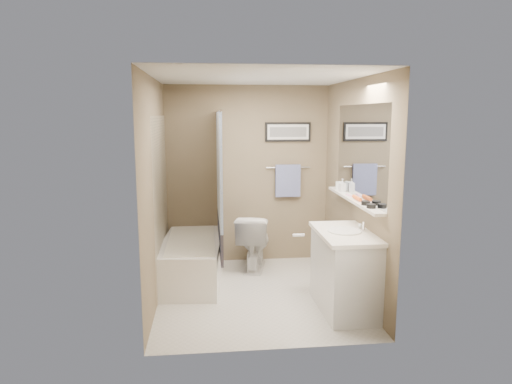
{
  "coord_description": "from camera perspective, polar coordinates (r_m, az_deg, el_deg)",
  "views": [
    {
      "loc": [
        -0.54,
        -4.88,
        2.01
      ],
      "look_at": [
        0.0,
        0.15,
        1.15
      ],
      "focal_mm": 32.0,
      "sensor_mm": 36.0,
      "label": 1
    }
  ],
  "objects": [
    {
      "name": "door_handle",
      "position": [
        3.91,
        5.34,
        -5.4
      ],
      "size": [
        0.1,
        0.02,
        0.02
      ],
      "primitive_type": "cylinder",
      "rotation": [
        0.0,
        1.57,
        0.0
      ],
      "color": "silver",
      "rests_on": "door"
    },
    {
      "name": "bathtub",
      "position": [
        5.71,
        -8.01,
        -8.4
      ],
      "size": [
        0.82,
        1.55,
        0.5
      ],
      "primitive_type": "cube",
      "rotation": [
        0.0,
        0.0,
        -0.08
      ],
      "color": "white",
      "rests_on": "ground"
    },
    {
      "name": "sink_basin",
      "position": [
        4.72,
        10.99,
        -4.79
      ],
      "size": [
        0.34,
        0.34,
        0.01
      ],
      "primitive_type": "cylinder",
      "color": "white",
      "rests_on": "countertop"
    },
    {
      "name": "wall_right",
      "position": [
        5.21,
        12.08,
        0.48
      ],
      "size": [
        0.04,
        2.5,
        2.4
      ],
      "primitive_type": "cube",
      "color": "brown",
      "rests_on": "ground"
    },
    {
      "name": "vanity",
      "position": [
        4.86,
        11.05,
        -9.91
      ],
      "size": [
        0.52,
        0.91,
        0.8
      ],
      "primitive_type": "cube",
      "rotation": [
        0.0,
        0.0,
        0.02
      ],
      "color": "silver",
      "rests_on": "ground"
    },
    {
      "name": "wall_back",
      "position": [
        6.19,
        -1.07,
        2.12
      ],
      "size": [
        2.2,
        0.04,
        2.4
      ],
      "primitive_type": "cube",
      "color": "brown",
      "rests_on": "ground"
    },
    {
      "name": "wall_front",
      "position": [
        3.78,
        2.23,
        -2.74
      ],
      "size": [
        2.2,
        0.04,
        2.4
      ],
      "primitive_type": "cube",
      "color": "brown",
      "rests_on": "ground"
    },
    {
      "name": "art_frame",
      "position": [
        6.22,
        4.01,
        7.5
      ],
      "size": [
        0.62,
        0.02,
        0.26
      ],
      "primitive_type": "cube",
      "color": "black",
      "rests_on": "wall_back"
    },
    {
      "name": "tub_rim",
      "position": [
        5.64,
        -8.07,
        -5.99
      ],
      "size": [
        0.56,
        1.36,
        0.02
      ],
      "primitive_type": "cube",
      "color": "white",
      "rests_on": "bathtub"
    },
    {
      "name": "door",
      "position": [
        3.93,
        10.22,
        -5.4
      ],
      "size": [
        0.8,
        0.02,
        2.0
      ],
      "primitive_type": "cube",
      "color": "silver",
      "rests_on": "wall_front"
    },
    {
      "name": "curtain_lower",
      "position": [
        5.57,
        -4.5,
        -5.26
      ],
      "size": [
        0.03,
        1.45,
        0.36
      ],
      "primitive_type": "cube",
      "color": "#242944",
      "rests_on": "curtain_rod"
    },
    {
      "name": "faucet_spout",
      "position": [
        4.77,
        13.31,
        -4.2
      ],
      "size": [
        0.02,
        0.02,
        0.1
      ],
      "primitive_type": "cylinder",
      "color": "white",
      "rests_on": "countertop"
    },
    {
      "name": "countertop",
      "position": [
        4.73,
        11.09,
        -5.12
      ],
      "size": [
        0.54,
        0.96,
        0.04
      ],
      "primitive_type": "cube",
      "color": "white",
      "rests_on": "vanity"
    },
    {
      "name": "towel",
      "position": [
        6.24,
        4.0,
        1.42
      ],
      "size": [
        0.34,
        0.05,
        0.44
      ],
      "primitive_type": "cube",
      "color": "#93A0D6",
      "rests_on": "towel_bar"
    },
    {
      "name": "glass_jar",
      "position": [
        5.59,
        10.32,
        0.79
      ],
      "size": [
        0.08,
        0.08,
        0.1
      ],
      "primitive_type": "cylinder",
      "color": "white",
      "rests_on": "shelf"
    },
    {
      "name": "towel_bar",
      "position": [
        6.24,
        3.99,
        3.08
      ],
      "size": [
        0.6,
        0.02,
        0.02
      ],
      "primitive_type": "cylinder",
      "rotation": [
        0.0,
        1.57,
        0.0
      ],
      "color": "silver",
      "rests_on": "wall_back"
    },
    {
      "name": "ground",
      "position": [
        5.31,
        0.18,
        -12.6
      ],
      "size": [
        2.5,
        2.5,
        0.0
      ],
      "primitive_type": "plane",
      "color": "beige",
      "rests_on": "ground"
    },
    {
      "name": "toilet",
      "position": [
        6.03,
        -0.27,
        -6.17
      ],
      "size": [
        0.56,
        0.8,
        0.74
      ],
      "primitive_type": "imported",
      "rotation": [
        0.0,
        0.0,
        2.91
      ],
      "color": "silver",
      "rests_on": "ground"
    },
    {
      "name": "art_image",
      "position": [
        6.2,
        4.04,
        7.49
      ],
      "size": [
        0.5,
        0.0,
        0.13
      ],
      "primitive_type": "cube",
      "color": "#595959",
      "rests_on": "art_mat"
    },
    {
      "name": "wall_left",
      "position": [
        4.98,
        -12.26,
        0.06
      ],
      "size": [
        0.04,
        2.5,
        2.4
      ],
      "primitive_type": "cube",
      "color": "brown",
      "rests_on": "ground"
    },
    {
      "name": "hair_brush_front",
      "position": [
        4.96,
        12.51,
        -0.74
      ],
      "size": [
        0.04,
        0.22,
        0.04
      ],
      "primitive_type": "cylinder",
      "rotation": [
        1.57,
        0.0,
        -0.0
      ],
      "color": "orange",
      "rests_on": "shelf"
    },
    {
      "name": "shelf",
      "position": [
        5.07,
        12.08,
        -0.91
      ],
      "size": [
        0.12,
        1.6,
        0.03
      ],
      "primitive_type": "cube",
      "color": "silver",
      "rests_on": "wall_right"
    },
    {
      "name": "faucet_knob",
      "position": [
        4.87,
        12.91,
        -4.15
      ],
      "size": [
        0.05,
        0.05,
        0.05
      ],
      "primitive_type": "sphere",
      "color": "silver",
      "rests_on": "countertop"
    },
    {
      "name": "mirror",
      "position": [
        5.02,
        12.88,
        4.94
      ],
      "size": [
        0.02,
        1.6,
        1.0
      ],
      "primitive_type": "cube",
      "color": "silver",
      "rests_on": "wall_right"
    },
    {
      "name": "curtain_rod",
      "position": [
        5.39,
        -4.7,
        10.03
      ],
      "size": [
        0.02,
        1.55,
        0.02
      ],
      "primitive_type": "cylinder",
      "rotation": [
        1.57,
        0.0,
        0.0
      ],
      "color": "silver",
      "rests_on": "wall_left"
    },
    {
      "name": "art_mat",
      "position": [
        6.2,
        4.04,
        7.49
      ],
      "size": [
        0.56,
        0.0,
        0.2
      ],
      "primitive_type": "cube",
      "color": "white",
      "rests_on": "art_frame"
    },
    {
      "name": "soap_bottle",
      "position": [
        5.46,
        10.73,
        0.84
      ],
      "size": [
        0.08,
        0.08,
        0.15
      ],
      "primitive_type": "imported",
      "rotation": [
        0.0,
        0.0,
        0.1
      ],
      "color": "#999999",
      "rests_on": "shelf"
    },
    {
      "name": "candle_bowl_far",
      "position": [
        4.71,
        13.55,
        -1.35
      ],
      "size": [
        0.09,
        0.09,
        0.04
      ],
      "primitive_type": "cylinder",
      "color": "black",
      "rests_on": "shelf"
    },
    {
      "name": "ceiling",
      "position": [
        4.93,
        0.19,
        13.94
      ],
      "size": [
        2.2,
        2.5,
        0.04
      ],
      "primitive_type": "cube",
      "color": "silver",
      "rests_on": "wall_back"
    },
    {
      "name": "pink_comb",
      "position": [
        5.22,
        11.55,
        -0.39
      ],
      "size": [
        0.04,
        0.16,
        0.01
      ],
      "primitive_type": "cube",
      "rotation": [
        0.0,
        0.0,
        0.07
      ],
      "color": "pink",
      "rests_on": "shelf"
    },
    {
      "name": "curtain_upper",
      "position": [
        5.42,
        -4.61,
        3.15
      ],
      "size": [
        0.03,
        1.45,
        1.28
      ],
      "primitive_type": "cube",
      "color": "silver",
      "rests_on": "curtain_rod"
    },
    {
      "name": "candle_bowl_near",
      "position": [
        4.56,
        14.19,
        -1.71
      ],
      "size": [
        0.09,
        0.09,
        0.04
      ],
      "primitive_type": "cylinder",
      "color": "black",
      "rests_on": "shelf"
    },
    {
      "name": "tile_surround",
      "position": [
        5.51,
        -11.77,
        -1.13
      ],
      "size": [
        0.02,
        1.55,
        2.0
      ],
      "primitive_type": "cube",
      "color": "tan",
      "rests_on": "wall_left"
    }
  ]
}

